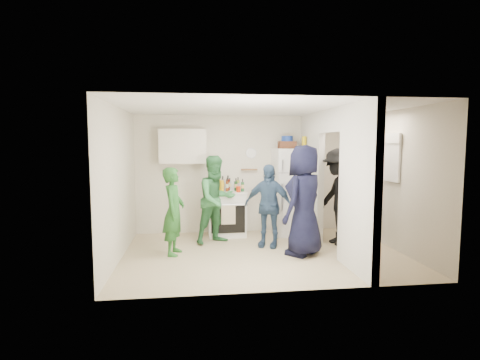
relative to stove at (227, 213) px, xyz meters
name	(u,v)px	position (x,y,z in m)	size (l,w,h in m)	color
floor	(263,253)	(0.51, -1.37, -0.46)	(4.80, 4.80, 0.00)	#C7B38C
wall_back	(249,174)	(0.51, 0.33, 0.79)	(4.80, 4.80, 0.00)	silver
wall_front	(289,196)	(0.51, -3.07, 0.79)	(4.80, 4.80, 0.00)	silver
wall_left	(119,184)	(-1.89, -1.37, 0.79)	(3.40, 3.40, 0.00)	silver
wall_right	(395,180)	(2.91, -1.37, 0.79)	(3.40, 3.40, 0.00)	silver
ceiling	(264,108)	(0.51, -1.37, 2.04)	(4.80, 4.80, 0.00)	white
partition_pier_back	(311,176)	(1.71, -0.27, 0.79)	(0.12, 1.20, 2.50)	silver
partition_pier_front	(358,189)	(1.71, -2.47, 0.79)	(0.12, 1.20, 2.50)	silver
partition_header	(332,121)	(1.71, -1.37, 1.84)	(0.12, 1.00, 0.40)	silver
stove	(227,213)	(0.00, 0.00, 0.00)	(0.78, 0.65, 0.93)	white
upper_cabinet	(183,146)	(-0.89, 0.15, 1.39)	(0.95, 0.34, 0.70)	silver
fridge	(292,191)	(1.37, -0.03, 0.44)	(0.74, 0.72, 1.80)	silver
wicker_basket	(287,145)	(1.27, 0.02, 1.41)	(0.35, 0.25, 0.15)	brown
blue_bowl	(287,139)	(1.27, 0.02, 1.54)	(0.24, 0.24, 0.11)	navy
yellow_cup_stack_top	(304,142)	(1.59, -0.13, 1.46)	(0.09, 0.09, 0.25)	yellow
wall_clock	(251,153)	(0.56, 0.31, 1.24)	(0.22, 0.22, 0.03)	white
spice_shelf	(249,170)	(0.51, 0.28, 0.89)	(0.35, 0.08, 0.03)	olive
nook_window	(389,158)	(2.89, -1.17, 1.19)	(0.03, 0.70, 0.80)	black
nook_window_frame	(389,158)	(2.88, -1.17, 1.19)	(0.04, 0.76, 0.86)	white
nook_valance	(388,138)	(2.85, -1.17, 1.54)	(0.04, 0.82, 0.18)	white
yellow_cup_stack_stove	(222,186)	(-0.12, -0.22, 0.59)	(0.09, 0.09, 0.25)	gold
red_cup	(238,189)	(0.22, -0.20, 0.52)	(0.09, 0.09, 0.12)	#B72C0C
person_green_left	(174,211)	(-1.02, -1.23, 0.29)	(0.55, 0.36, 1.50)	#2A6B2A
person_green_center	(216,200)	(-0.25, -0.56, 0.38)	(0.82, 0.64, 1.68)	#3B8748
person_denim	(268,206)	(0.68, -0.94, 0.30)	(0.90, 0.37, 1.53)	#33506F
person_navy	(304,200)	(1.19, -1.53, 0.48)	(0.92, 0.60, 1.88)	black
person_nook	(339,197)	(2.04, -0.95, 0.44)	(1.17, 0.67, 1.82)	black
bottle_a	(212,184)	(-0.29, 0.13, 0.60)	(0.08, 0.08, 0.27)	brown
bottle_b	(218,186)	(-0.19, -0.06, 0.58)	(0.06, 0.06, 0.24)	#194C2F
bottle_c	(223,183)	(-0.07, 0.14, 0.61)	(0.08, 0.08, 0.30)	#B4B8C3
bottle_d	(227,185)	(0.01, -0.05, 0.60)	(0.06, 0.06, 0.28)	brown
bottle_e	(230,184)	(0.08, 0.18, 0.59)	(0.07, 0.07, 0.26)	#A4ABB5
bottle_f	(236,184)	(0.20, 0.04, 0.59)	(0.07, 0.07, 0.26)	#153A18
bottle_g	(238,184)	(0.26, 0.16, 0.60)	(0.07, 0.07, 0.27)	#909F34
bottle_h	(213,186)	(-0.29, -0.10, 0.59)	(0.07, 0.07, 0.26)	#A9B1B5
bottle_i	(228,183)	(0.04, 0.10, 0.62)	(0.08, 0.08, 0.31)	#52180E
bottle_j	(243,185)	(0.32, -0.11, 0.59)	(0.06, 0.06, 0.26)	#1D5729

